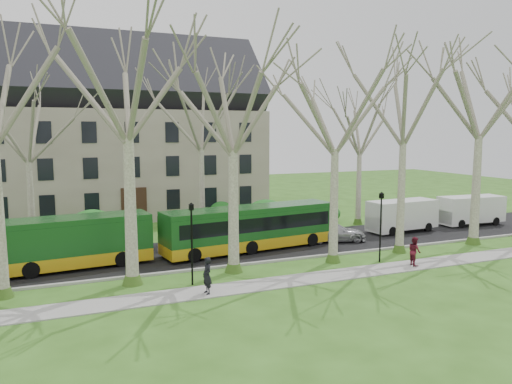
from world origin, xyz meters
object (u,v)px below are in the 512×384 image
sedan (334,232)px  van_b (471,211)px  bus_follow (251,228)px  pedestrian_a (207,275)px  pedestrian_b (414,251)px  van_a (402,216)px  bus_lead (40,245)px

sedan → van_b: (14.31, 1.07, 0.57)m
bus_follow → sedan: bus_follow is taller
sedan → van_b: size_ratio=0.81×
sedan → van_b: 14.36m
van_b → pedestrian_a: (-26.44, -8.90, -0.32)m
bus_follow → pedestrian_b: bearing=-51.8°
van_a → pedestrian_a: (-19.04, -8.82, -0.34)m
bus_follow → van_b: (20.96, 1.15, -0.29)m
bus_lead → pedestrian_a: size_ratio=6.79×
pedestrian_b → van_b: bearing=-45.4°
bus_follow → pedestrian_a: size_ratio=6.65×
sedan → van_b: van_b is taller
sedan → pedestrian_b: bearing=-158.1°
bus_lead → bus_follow: bus_lead is taller
bus_follow → van_a: bus_follow is taller
bus_lead → van_a: (26.71, 1.35, -0.30)m
van_a → pedestrian_a: 20.99m
sedan → van_a: 7.01m
bus_lead → van_b: size_ratio=2.20×
pedestrian_b → pedestrian_a: bearing=102.9°
bus_follow → van_a: size_ratio=2.11×
bus_follow → pedestrian_b: bus_follow is taller
van_a → pedestrian_b: van_a is taller
van_a → pedestrian_a: size_ratio=3.15×
pedestrian_a → van_a: bearing=108.4°
bus_follow → van_a: 13.61m
bus_follow → pedestrian_a: bearing=-132.5°
bus_follow → van_b: bearing=-4.1°
sedan → pedestrian_a: 14.44m
pedestrian_a → pedestrian_b: pedestrian_a is taller
van_a → pedestrian_b: (-5.97, -8.56, -0.39)m
van_a → bus_lead: bearing=179.5°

